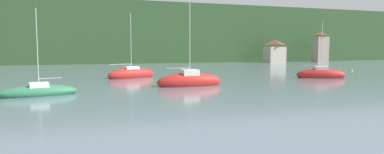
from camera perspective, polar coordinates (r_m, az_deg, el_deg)
The scene contains 8 objects.
wooded_hillside at distance 134.54m, azimuth -25.72°, elevation 5.84°, with size 352.00×76.16×43.28m.
shore_building_westcentral at distance 98.92m, azimuth 14.33°, elevation 4.35°, with size 5.52×4.31×6.67m.
shore_building_central at distance 107.88m, azimuth 21.60°, elevation 4.87°, with size 4.26×3.28×9.25m.
sailboat_far_4 at distance 36.11m, azimuth -0.40°, elevation -0.72°, with size 7.61×2.42×9.68m.
sailboat_far_5 at distance 46.90m, azimuth -10.59°, elevation 0.48°, with size 7.46×4.38×9.62m.
sailboat_far_8 at distance 49.40m, azimuth 21.67°, elevation 0.41°, with size 6.94×4.75×8.39m.
sailboat_far_9 at distance 31.68m, azimuth -25.26°, elevation -2.35°, with size 6.69×3.14×7.99m.
mooring_buoy_near at distance 67.08m, azimuth 26.25°, elevation 0.97°, with size 0.44×0.44×0.44m, color yellow.
Camera 1 is at (-5.92, 29.67, 4.15)m, focal length 30.38 mm.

